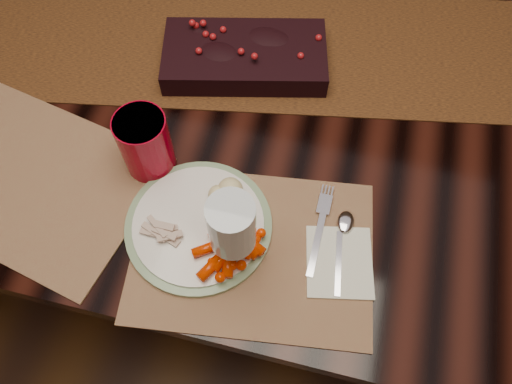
% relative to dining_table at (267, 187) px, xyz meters
% --- Properties ---
extents(floor, '(5.00, 5.00, 0.00)m').
position_rel_dining_table_xyz_m(floor, '(0.00, 0.00, -0.38)').
color(floor, black).
rests_on(floor, ground).
extents(dining_table, '(1.80, 1.00, 0.75)m').
position_rel_dining_table_xyz_m(dining_table, '(0.00, 0.00, 0.00)').
color(dining_table, black).
rests_on(dining_table, floor).
extents(table_runner, '(1.78, 0.66, 0.00)m').
position_rel_dining_table_xyz_m(table_runner, '(-0.05, 0.13, 0.38)').
color(table_runner, '#50300D').
rests_on(table_runner, dining_table).
extents(centerpiece, '(0.37, 0.24, 0.07)m').
position_rel_dining_table_xyz_m(centerpiece, '(-0.07, 0.07, 0.41)').
color(centerpiece, black).
rests_on(centerpiece, table_runner).
extents(placemat_main, '(0.45, 0.36, 0.00)m').
position_rel_dining_table_xyz_m(placemat_main, '(0.04, -0.33, 0.38)').
color(placemat_main, brown).
rests_on(placemat_main, dining_table).
extents(placemat_second, '(0.49, 0.40, 0.00)m').
position_rel_dining_table_xyz_m(placemat_second, '(-0.39, -0.30, 0.38)').
color(placemat_second, olive).
rests_on(placemat_second, dining_table).
extents(dinner_plate, '(0.30, 0.30, 0.01)m').
position_rel_dining_table_xyz_m(dinner_plate, '(-0.06, -0.31, 0.39)').
color(dinner_plate, white).
rests_on(dinner_plate, placemat_main).
extents(baby_carrots, '(0.12, 0.11, 0.02)m').
position_rel_dining_table_xyz_m(baby_carrots, '(0.01, -0.35, 0.40)').
color(baby_carrots, '#EC3200').
rests_on(baby_carrots, dinner_plate).
extents(mashed_potatoes, '(0.09, 0.08, 0.05)m').
position_rel_dining_table_xyz_m(mashed_potatoes, '(-0.03, -0.26, 0.42)').
color(mashed_potatoes, beige).
rests_on(mashed_potatoes, dinner_plate).
extents(turkey_shreds, '(0.06, 0.06, 0.01)m').
position_rel_dining_table_xyz_m(turkey_shreds, '(-0.11, -0.35, 0.40)').
color(turkey_shreds, '#AFA49B').
rests_on(turkey_shreds, dinner_plate).
extents(napkin, '(0.14, 0.15, 0.00)m').
position_rel_dining_table_xyz_m(napkin, '(0.19, -0.32, 0.38)').
color(napkin, white).
rests_on(napkin, placemat_main).
extents(fork, '(0.03, 0.16, 0.00)m').
position_rel_dining_table_xyz_m(fork, '(0.15, -0.28, 0.39)').
color(fork, silver).
rests_on(fork, napkin).
extents(spoon, '(0.05, 0.15, 0.00)m').
position_rel_dining_table_xyz_m(spoon, '(0.19, -0.30, 0.39)').
color(spoon, silver).
rests_on(spoon, napkin).
extents(red_cup, '(0.09, 0.09, 0.13)m').
position_rel_dining_table_xyz_m(red_cup, '(-0.19, -0.21, 0.44)').
color(red_cup, '#990015').
rests_on(red_cup, placemat_main).
extents(wine_glass, '(0.09, 0.09, 0.20)m').
position_rel_dining_table_xyz_m(wine_glass, '(0.02, -0.36, 0.48)').
color(wine_glass, silver).
rests_on(wine_glass, dining_table).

